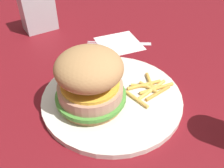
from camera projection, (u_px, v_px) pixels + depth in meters
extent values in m
plane|color=maroon|center=(97.00, 95.00, 0.52)|extent=(1.60, 1.60, 0.00)
cylinder|color=silver|center=(112.00, 98.00, 0.51)|extent=(0.28, 0.28, 0.01)
cylinder|color=tan|center=(91.00, 100.00, 0.48)|extent=(0.12, 0.12, 0.01)
cylinder|color=#4C9338|center=(91.00, 96.00, 0.48)|extent=(0.13, 0.13, 0.01)
cylinder|color=tan|center=(90.00, 90.00, 0.47)|extent=(0.12, 0.12, 0.02)
cylinder|color=yellow|center=(90.00, 84.00, 0.46)|extent=(0.11, 0.11, 0.01)
ellipsoid|color=tan|center=(89.00, 68.00, 0.43)|extent=(0.12, 0.12, 0.06)
cylinder|color=gold|center=(144.00, 85.00, 0.52)|extent=(0.08, 0.02, 0.01)
cylinder|color=#E5B251|center=(137.00, 99.00, 0.49)|extent=(0.04, 0.05, 0.01)
cylinder|color=gold|center=(158.00, 93.00, 0.50)|extent=(0.06, 0.03, 0.01)
cylinder|color=#E5B251|center=(152.00, 90.00, 0.51)|extent=(0.07, 0.05, 0.01)
cylinder|color=#E5B251|center=(149.00, 88.00, 0.52)|extent=(0.03, 0.04, 0.01)
cylinder|color=gold|center=(150.00, 83.00, 0.53)|extent=(0.01, 0.06, 0.01)
cylinder|color=gold|center=(157.00, 88.00, 0.51)|extent=(0.08, 0.02, 0.01)
cylinder|color=gold|center=(145.00, 86.00, 0.52)|extent=(0.06, 0.02, 0.01)
cube|color=white|center=(119.00, 43.00, 0.68)|extent=(0.13, 0.13, 0.00)
cube|color=silver|center=(131.00, 43.00, 0.68)|extent=(0.11, 0.04, 0.00)
cube|color=silver|center=(104.00, 42.00, 0.68)|extent=(0.04, 0.03, 0.00)
cylinder|color=silver|center=(93.00, 41.00, 0.69)|extent=(0.03, 0.01, 0.00)
cylinder|color=silver|center=(92.00, 42.00, 0.68)|extent=(0.03, 0.01, 0.00)
cylinder|color=silver|center=(92.00, 44.00, 0.67)|extent=(0.03, 0.01, 0.00)
cube|color=#B7BABF|center=(38.00, 11.00, 0.71)|extent=(0.10, 0.09, 0.11)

